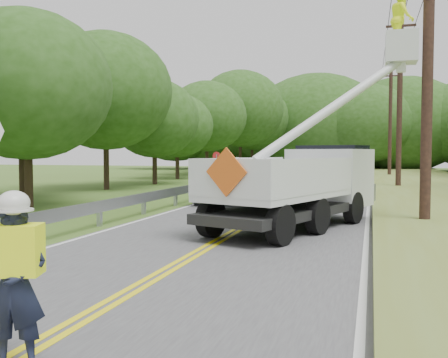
# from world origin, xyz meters

# --- Properties ---
(ground) EXTENTS (140.00, 140.00, 0.00)m
(ground) POSITION_xyz_m (0.00, 0.00, 0.00)
(ground) COLOR #455F22
(ground) RESTS_ON ground
(road) EXTENTS (7.20, 96.00, 0.03)m
(road) POSITION_xyz_m (0.00, 14.00, 0.01)
(road) COLOR #48474A
(road) RESTS_ON ground
(guardrail) EXTENTS (0.18, 48.00, 0.77)m
(guardrail) POSITION_xyz_m (-4.02, 14.91, 0.55)
(guardrail) COLOR #9DA2A6
(guardrail) RESTS_ON ground
(utility_poles) EXTENTS (1.60, 43.30, 10.00)m
(utility_poles) POSITION_xyz_m (5.00, 17.02, 5.27)
(utility_poles) COLOR black
(utility_poles) RESTS_ON ground
(treeline_left) EXTENTS (10.01, 54.99, 10.77)m
(treeline_left) POSITION_xyz_m (-10.36, 30.60, 5.63)
(treeline_left) COLOR #332319
(treeline_left) RESTS_ON ground
(treeline_horizon) EXTENTS (56.48, 14.96, 12.47)m
(treeline_horizon) POSITION_xyz_m (1.65, 56.21, 5.50)
(treeline_horizon) COLOR #234913
(treeline_horizon) RESTS_ON ground
(flagger) EXTENTS (1.05, 0.59, 2.68)m
(flagger) POSITION_xyz_m (0.19, -2.03, 0.98)
(flagger) COLOR #191E33
(flagger) RESTS_ON road
(bucket_truck) EXTENTS (5.44, 7.17, 6.70)m
(bucket_truck) POSITION_xyz_m (1.97, 8.96, 1.54)
(bucket_truck) COLOR black
(bucket_truck) RESTS_ON road
(suv_silver) EXTENTS (2.94, 5.72, 1.54)m
(suv_silver) POSITION_xyz_m (-2.00, 15.18, 0.79)
(suv_silver) COLOR silver
(suv_silver) RESTS_ON road
(suv_darkgrey) EXTENTS (3.23, 6.16, 1.70)m
(suv_darkgrey) POSITION_xyz_m (-1.40, 27.64, 0.87)
(suv_darkgrey) COLOR #33343A
(suv_darkgrey) RESTS_ON road
(stop_sign_permanent) EXTENTS (0.37, 0.33, 2.22)m
(stop_sign_permanent) POSITION_xyz_m (-4.29, 19.27, 1.44)
(stop_sign_permanent) COLOR #9DA2A6
(stop_sign_permanent) RESTS_ON ground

